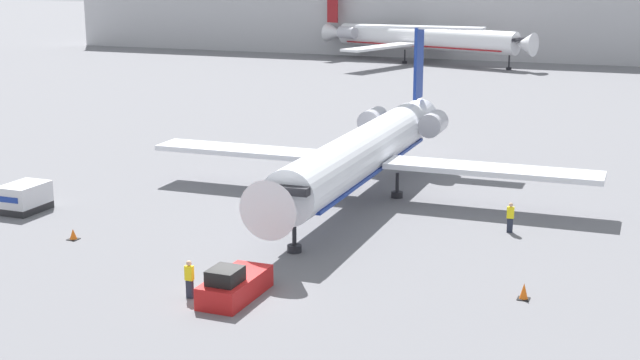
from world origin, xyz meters
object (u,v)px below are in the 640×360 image
object	(u,v)px
worker_near_tug	(189,278)
traffic_cone_left	(73,234)
luggage_cart	(25,198)
airplane_main	(365,150)
airplane_parked_far_left	(419,38)
pushback_tug	(234,285)
worker_by_wing	(510,217)
traffic_cone_right	(524,292)

from	to	relation	value
worker_near_tug	traffic_cone_left	xyz separation A→B (m)	(-10.89, 5.62, -0.69)
worker_near_tug	luggage_cart	bearing A→B (deg)	151.50
airplane_main	traffic_cone_left	xyz separation A→B (m)	(-12.46, -15.14, -3.01)
luggage_cart	airplane_main	bearing A→B (deg)	30.56
worker_near_tug	airplane_parked_far_left	distance (m)	107.18
pushback_tug	luggage_cart	size ratio (longest dim) A/B	1.46
luggage_cart	traffic_cone_left	distance (m)	7.69
pushback_tug	airplane_parked_far_left	bearing A→B (deg)	100.96
airplane_main	luggage_cart	distance (m)	22.27
traffic_cone_left	airplane_parked_far_left	bearing A→B (deg)	94.25
worker_near_tug	airplane_main	bearing A→B (deg)	85.69
worker_near_tug	traffic_cone_left	size ratio (longest dim) A/B	2.93
worker_by_wing	airplane_parked_far_left	size ratio (longest dim) A/B	0.05
airplane_main	pushback_tug	distance (m)	20.16
pushback_tug	worker_near_tug	distance (m)	2.15
pushback_tug	luggage_cart	xyz separation A→B (m)	(-19.48, 8.72, 0.25)
pushback_tug	worker_near_tug	size ratio (longest dim) A/B	2.39
airplane_main	worker_near_tug	size ratio (longest dim) A/B	16.69
traffic_cone_right	traffic_cone_left	bearing A→B (deg)	-179.78
airplane_parked_far_left	luggage_cart	bearing A→B (deg)	-89.52
worker_by_wing	traffic_cone_right	world-z (taller)	worker_by_wing
worker_near_tug	airplane_parked_far_left	bearing A→B (deg)	99.84
airplane_main	luggage_cart	world-z (taller)	airplane_main
luggage_cart	worker_by_wing	size ratio (longest dim) A/B	1.69
airplane_main	luggage_cart	xyz separation A→B (m)	(-19.07, -11.26, -2.41)
airplane_main	airplane_parked_far_left	distance (m)	87.10
worker_by_wing	traffic_cone_left	bearing A→B (deg)	-155.01
airplane_main	luggage_cart	size ratio (longest dim) A/B	10.23
worker_by_wing	traffic_cone_left	world-z (taller)	worker_by_wing
airplane_main	traffic_cone_right	bearing A→B (deg)	-48.83
airplane_main	pushback_tug	size ratio (longest dim) A/B	6.99
pushback_tug	worker_by_wing	size ratio (longest dim) A/B	2.47
worker_near_tug	traffic_cone_right	bearing A→B (deg)	21.23
luggage_cart	traffic_cone_left	bearing A→B (deg)	-30.43
traffic_cone_right	worker_by_wing	bearing A→B (deg)	103.45
worker_near_tug	traffic_cone_left	world-z (taller)	worker_near_tug
airplane_main	worker_near_tug	distance (m)	20.95
traffic_cone_right	airplane_parked_far_left	world-z (taller)	airplane_parked_far_left
airplane_main	pushback_tug	world-z (taller)	airplane_main
traffic_cone_left	airplane_parked_far_left	size ratio (longest dim) A/B	0.02
airplane_parked_far_left	airplane_main	bearing A→B (deg)	-76.81
luggage_cart	airplane_parked_far_left	xyz separation A→B (m)	(-0.81, 96.06, 3.07)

